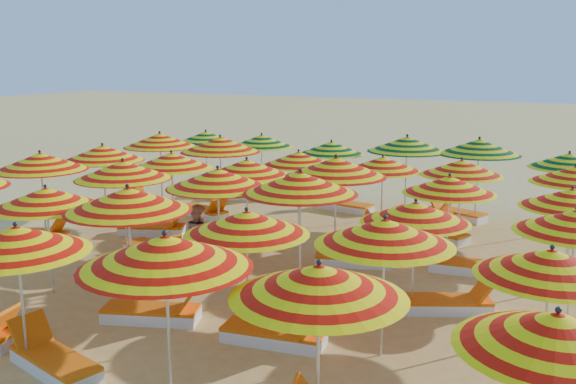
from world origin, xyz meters
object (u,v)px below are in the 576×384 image
object	(u,v)px
umbrella_8	(128,200)
umbrella_10	(385,232)
umbrella_12	(40,162)
lounger_17	(246,194)
lounger_19	(425,213)
lounger_2	(54,362)
lounger_10	(355,259)
umbrella_20	(247,168)
umbrella_23	(572,198)
umbrella_19	(171,160)
lounger_7	(153,251)
umbrella_17	(576,221)
beachgoer_b	(199,238)
umbrella_14	(218,178)
umbrella_15	(300,183)
lounger_18	(344,206)
umbrella_30	(206,137)
lounger_8	(446,303)
lounger_14	(397,233)
lounger_4	(154,313)
umbrella_34	(479,147)
umbrella_5	(556,331)
lounger_6	(36,235)
umbrella_18	(103,153)
umbrella_22	(449,185)
umbrella_11	(551,263)
umbrella_28	(461,168)
umbrella_35	(569,161)
umbrella_13	(123,170)
lounger_9	(154,229)
lounger_16	(221,192)
umbrella_21	(336,167)
umbrella_16	(415,212)
umbrella_27	(383,164)
umbrella_29	(575,175)
lounger_20	(455,213)
umbrella_3	(165,252)
umbrella_33	(407,144)
umbrella_2	(17,240)
umbrella_9	(247,223)
umbrella_24	(160,140)
umbrella_25	(220,145)
umbrella_4	(319,281)
lounger_11	(468,266)
umbrella_7	(46,198)

from	to	relation	value
umbrella_8	umbrella_10	size ratio (longest dim) A/B	1.02
umbrella_12	lounger_17	distance (m)	7.39
lounger_19	lounger_2	bearing A→B (deg)	-90.83
lounger_10	umbrella_20	bearing A→B (deg)	156.06
umbrella_10	umbrella_23	xyz separation A→B (m)	(2.47, 4.45, -0.13)
umbrella_19	lounger_7	world-z (taller)	umbrella_19
umbrella_17	beachgoer_b	distance (m)	7.54
umbrella_14	lounger_7	bearing A→B (deg)	173.41
umbrella_15	lounger_18	distance (m)	7.16
umbrella_30	lounger_19	world-z (taller)	umbrella_30
lounger_8	lounger_14	xyz separation A→B (m)	(-2.19, 4.40, 0.00)
umbrella_10	lounger_19	xyz separation A→B (m)	(-1.48, 9.05, -1.86)
lounger_4	umbrella_34	bearing A→B (deg)	49.44
umbrella_5	lounger_6	world-z (taller)	umbrella_5
umbrella_18	umbrella_20	xyz separation A→B (m)	(4.41, 0.06, -0.09)
umbrella_12	umbrella_15	bearing A→B (deg)	-0.05
umbrella_17	umbrella_22	bearing A→B (deg)	137.36
umbrella_23	lounger_14	size ratio (longest dim) A/B	1.24
umbrella_11	umbrella_28	bearing A→B (deg)	109.28
umbrella_17	umbrella_35	world-z (taller)	umbrella_35
umbrella_13	lounger_4	xyz separation A→B (m)	(2.88, -2.81, -1.92)
lounger_9	umbrella_15	bearing A→B (deg)	-42.47
lounger_16	umbrella_21	bearing A→B (deg)	-62.78
umbrella_10	umbrella_30	world-z (taller)	umbrella_10
umbrella_13	lounger_4	world-z (taller)	umbrella_13
umbrella_8	umbrella_19	size ratio (longest dim) A/B	0.96
umbrella_19	lounger_17	bearing A→B (deg)	94.95
umbrella_20	lounger_18	world-z (taller)	umbrella_20
umbrella_22	umbrella_16	bearing A→B (deg)	-91.32
umbrella_27	lounger_6	bearing A→B (deg)	-150.30
umbrella_16	umbrella_29	size ratio (longest dim) A/B	0.94
umbrella_23	lounger_20	distance (m)	6.14
umbrella_3	umbrella_13	size ratio (longest dim) A/B	0.92
beachgoer_b	lounger_14	bearing A→B (deg)	-93.47
umbrella_33	lounger_20	distance (m)	2.47
umbrella_2	lounger_4	distance (m)	2.95
umbrella_9	umbrella_24	distance (m)	10.13
umbrella_30	umbrella_34	distance (m)	8.96
umbrella_25	umbrella_4	bearing A→B (deg)	-53.01
lounger_7	lounger_18	distance (m)	6.85
umbrella_28	lounger_9	world-z (taller)	umbrella_28
umbrella_22	umbrella_27	size ratio (longest dim) A/B	1.19
umbrella_19	umbrella_30	size ratio (longest dim) A/B	1.04
umbrella_19	lounger_11	distance (m)	7.82
umbrella_17	lounger_14	world-z (taller)	umbrella_17
umbrella_12	lounger_17	world-z (taller)	umbrella_12
umbrella_14	umbrella_17	distance (m)	6.98
umbrella_7	umbrella_14	world-z (taller)	umbrella_14
umbrella_14	umbrella_17	world-z (taller)	umbrella_14
umbrella_30	umbrella_14	bearing A→B (deg)	-55.81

